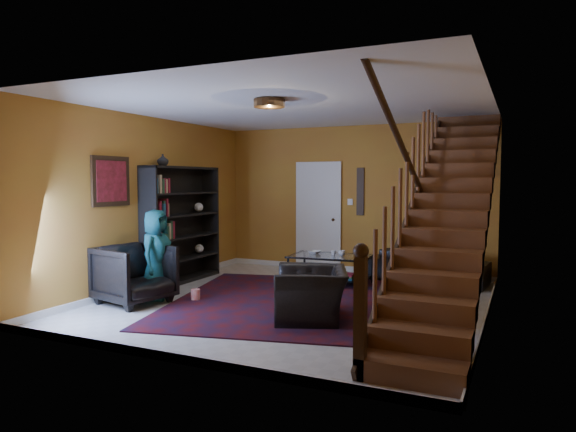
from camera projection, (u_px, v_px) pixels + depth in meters
The scene contains 21 objects.
floor at pixel (295, 302), 7.42m from camera, with size 5.50×5.50×0.00m, color beige.
room at pixel (257, 276), 9.18m from camera, with size 5.50×5.50×5.50m.
staircase at pixel (449, 209), 6.44m from camera, with size 0.95×5.02×3.18m.
bookshelf at pixel (182, 226), 8.90m from camera, with size 0.35×1.80×2.00m.
door at pixel (318, 218), 10.11m from camera, with size 0.82×0.05×2.05m, color silver.
framed_picture at pixel (111, 181), 7.56m from camera, with size 0.04×0.74×0.74m, color maroon.
wall_hanging at pixel (360, 192), 9.72m from camera, with size 0.14×0.03×0.90m, color black.
ceiling_fixture at pixel (269, 103), 6.51m from camera, with size 0.40×0.40×0.10m, color #3F2814.
rug at pixel (290, 301), 7.46m from camera, with size 3.29×3.76×0.02m, color #450C0E.
sofa at pixel (428, 266), 8.86m from camera, with size 1.96×0.77×0.57m, color black.
armchair_left at pixel (135, 274), 7.32m from camera, with size 0.90×0.93×0.84m, color black.
armchair_right at pixel (311, 294), 6.48m from camera, with size 1.00×0.88×0.65m, color black.
person_adult_a at pixel (415, 268), 9.00m from camera, with size 0.50×0.33×1.36m, color black.
person_adult_b at pixel (428, 270), 8.91m from camera, with size 0.64×0.50×1.32m, color black.
person_child at pixel (156, 254), 7.58m from camera, with size 0.65×0.42×1.34m, color #17575A.
coffee_table at pixel (331, 268), 8.65m from camera, with size 1.37×0.87×0.50m.
cup_a at pixel (342, 253), 8.59m from camera, with size 0.11×0.11×0.09m, color #999999.
cup_b at pixel (333, 253), 8.67m from camera, with size 0.09×0.09×0.08m, color #999999.
bowl at pixel (314, 252), 8.82m from camera, with size 0.21×0.21×0.05m, color #999999.
vase at pixel (163, 160), 8.37m from camera, with size 0.18×0.18×0.19m, color #999999.
popcorn_bucket at pixel (195, 294), 7.50m from camera, with size 0.13×0.13×0.15m, color red.
Camera 1 is at (2.98, -6.69, 1.77)m, focal length 32.00 mm.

